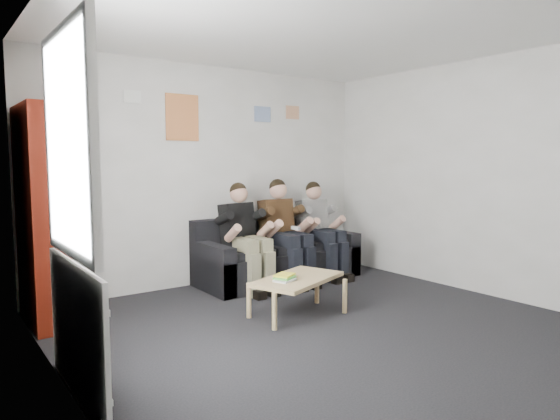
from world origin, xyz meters
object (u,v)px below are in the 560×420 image
person_middle (286,232)px  person_left (246,237)px  coffee_table (298,282)px  person_right (321,230)px  bookshelf (42,216)px  sofa (277,257)px

person_middle → person_left: bearing=-175.5°
person_left → coffee_table: bearing=-102.9°
person_right → coffee_table: bearing=-128.5°
person_middle → bookshelf: bearing=-177.0°
sofa → bookshelf: size_ratio=1.02×
coffee_table → person_middle: (0.70, 1.14, 0.31)m
bookshelf → coffee_table: size_ratio=2.11×
sofa → person_right: person_right is taller
sofa → bookshelf: bearing=-177.7°
sofa → person_left: person_left is taller
person_right → bookshelf: bearing=-171.6°
coffee_table → person_middle: bearing=58.4°
person_left → sofa: bearing=11.3°
bookshelf → person_right: 3.39m
person_middle → coffee_table: bearing=-116.8°
person_middle → sofa: bearing=94.7°
bookshelf → person_middle: bookshelf is taller
coffee_table → person_left: bearing=84.2°
person_middle → person_right: 0.59m
sofa → person_left: size_ratio=1.64×
person_left → person_middle: 0.58m
sofa → coffee_table: size_ratio=2.17×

